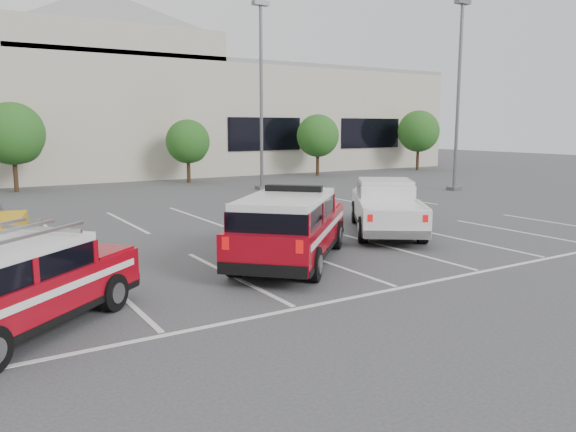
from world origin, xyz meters
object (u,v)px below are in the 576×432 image
Objects in this scene: tree_mid_left at (14,136)px; white_pickup at (386,212)px; convention_building at (74,110)px; tree_right at (319,137)px; ladder_suv at (13,293)px; tree_far_right at (419,133)px; light_pole_right at (458,96)px; tree_mid_right at (189,143)px; light_pole_mid at (261,96)px; fire_chief_suv at (290,232)px.

white_pickup is at bearing -64.98° from tree_mid_left.
convention_building is 13.58× the size of tree_right.
white_pickup is 1.22× the size of ladder_suv.
convention_building is 12.38× the size of tree_mid_left.
tree_mid_left is at bearing 132.93° from ladder_suv.
tree_far_right is (10.00, 0.00, 0.27)m from tree_right.
tree_far_right is at bearing 52.96° from light_pole_right.
convention_building is at bearing 132.91° from white_pickup.
tree_mid_left is 0.47× the size of light_pole_right.
tree_mid_left is 1.10× the size of tree_right.
tree_far_right is at bearing -21.51° from convention_building.
tree_right is (20.00, -0.00, -0.27)m from tree_mid_left.
tree_far_right is (20.00, 0.00, 0.54)m from tree_mid_right.
tree_mid_right reaches higher than ladder_suv.
white_pickup is at bearing -82.14° from convention_building.
light_pole_right is at bearing -54.11° from convention_building.
tree_mid_left is (-5.09, -9.82, -1.68)m from convention_building.
light_pole_right is at bearing -47.83° from tree_mid_right.
tree_far_right is (30.00, 0.00, 0.00)m from tree_mid_left.
tree_mid_left is at bearing -117.40° from convention_building.
light_pole_right reaches higher than tree_mid_left.
light_pole_mid is at bearing -161.52° from tree_far_right.
fire_chief_suv is at bearing -116.68° from light_pole_mid.
ladder_suv is at bearing -133.95° from tree_right.
convention_building is at bearing 125.89° from light_pole_right.
ladder_suv is at bearing -103.07° from convention_building.
white_pickup is at bearing 67.58° from ladder_suv.
fire_chief_suv is (-15.89, -21.57, -1.96)m from tree_right.
tree_mid_right is 19.71m from white_pickup.
tree_mid_left is at bearing 150.08° from white_pickup.
white_pickup is 12.42m from ladder_suv.
ladder_suv is at bearing -129.83° from light_pole_mid.
light_pole_mid reaches higher than tree_far_right.
tree_right is 26.86m from fire_chief_suv.
light_pole_mid is at bearing 113.57° from white_pickup.
light_pole_mid is 10.82m from light_pole_right.
white_pickup is (4.06, -29.43, -4.02)m from convention_building.
ladder_suv is at bearing -96.42° from tree_mid_left.
convention_building is 12.70× the size of ladder_suv.
convention_building is 29.98m from white_pickup.
tree_right reaches higher than white_pickup.
tree_far_right is 28.72m from white_pickup.
light_pole_right is (9.00, -6.00, 0.00)m from light_pole_mid.
ladder_suv reaches higher than white_pickup.
ladder_suv is (-2.65, -23.49, -2.31)m from tree_mid_left.
tree_mid_left is 1.03× the size of ladder_suv.
light_pole_mid reaches higher than white_pickup.
light_pole_mid reaches higher than ladder_suv.
fire_chief_suv reaches higher than white_pickup.
tree_mid_right reaches higher than fire_chief_suv.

